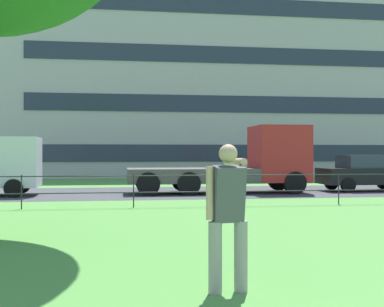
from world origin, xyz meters
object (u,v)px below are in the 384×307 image
(flatbed_truck_left, at_px, (244,163))
(apartment_building_background, at_px, (253,89))
(car_black_far_left, at_px, (366,173))
(person_thrower, at_px, (228,212))

(flatbed_truck_left, bearing_deg, apartment_building_background, 73.89)
(flatbed_truck_left, distance_m, apartment_building_background, 20.10)
(car_black_far_left, height_order, apartment_building_background, apartment_building_background)
(flatbed_truck_left, relative_size, car_black_far_left, 1.82)
(person_thrower, bearing_deg, apartment_building_background, 74.49)
(flatbed_truck_left, xyz_separation_m, apartment_building_background, (5.37, 18.58, 5.44))
(person_thrower, xyz_separation_m, apartment_building_background, (9.19, 33.10, 5.72))
(car_black_far_left, bearing_deg, flatbed_truck_left, -177.57)
(person_thrower, height_order, flatbed_truck_left, flatbed_truck_left)
(car_black_far_left, relative_size, apartment_building_background, 0.10)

